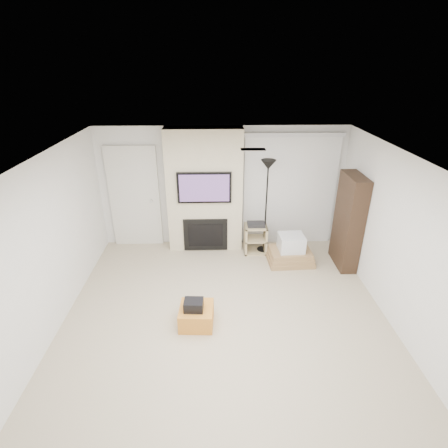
{
  "coord_description": "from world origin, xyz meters",
  "views": [
    {
      "loc": [
        -0.14,
        -4.07,
        3.65
      ],
      "look_at": [
        0.0,
        1.2,
        1.15
      ],
      "focal_mm": 28.0,
      "sensor_mm": 36.0,
      "label": 1
    }
  ],
  "objects_px": {
    "ottoman": "(196,316)",
    "box_stack": "(290,252)",
    "av_stand": "(255,237)",
    "floor_lamp": "(267,181)",
    "bookshelf": "(348,222)"
  },
  "relations": [
    {
      "from": "ottoman",
      "to": "box_stack",
      "type": "relative_size",
      "value": 0.56
    },
    {
      "from": "av_stand",
      "to": "box_stack",
      "type": "relative_size",
      "value": 0.73
    },
    {
      "from": "box_stack",
      "to": "ottoman",
      "type": "bearing_deg",
      "value": -135.16
    },
    {
      "from": "floor_lamp",
      "to": "bookshelf",
      "type": "distance_m",
      "value": 1.69
    },
    {
      "from": "ottoman",
      "to": "box_stack",
      "type": "height_order",
      "value": "box_stack"
    },
    {
      "from": "floor_lamp",
      "to": "box_stack",
      "type": "distance_m",
      "value": 1.46
    },
    {
      "from": "box_stack",
      "to": "bookshelf",
      "type": "relative_size",
      "value": 0.5
    },
    {
      "from": "ottoman",
      "to": "floor_lamp",
      "type": "xyz_separation_m",
      "value": [
        1.31,
        2.21,
        1.38
      ]
    },
    {
      "from": "floor_lamp",
      "to": "av_stand",
      "type": "relative_size",
      "value": 2.94
    },
    {
      "from": "floor_lamp",
      "to": "box_stack",
      "type": "xyz_separation_m",
      "value": [
        0.46,
        -0.46,
        -1.31
      ]
    },
    {
      "from": "floor_lamp",
      "to": "box_stack",
      "type": "bearing_deg",
      "value": -44.97
    },
    {
      "from": "ottoman",
      "to": "av_stand",
      "type": "relative_size",
      "value": 0.76
    },
    {
      "from": "bookshelf",
      "to": "box_stack",
      "type": "bearing_deg",
      "value": 174.74
    },
    {
      "from": "floor_lamp",
      "to": "box_stack",
      "type": "relative_size",
      "value": 2.16
    },
    {
      "from": "floor_lamp",
      "to": "ottoman",
      "type": "bearing_deg",
      "value": -120.64
    }
  ]
}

